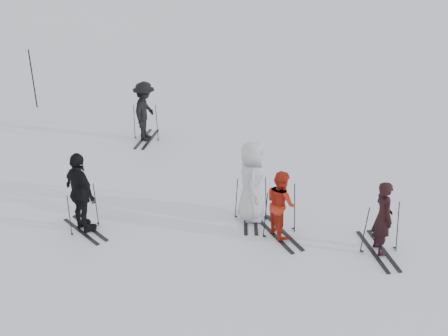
# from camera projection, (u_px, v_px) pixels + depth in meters

# --- Properties ---
(ground) EXTENTS (120.00, 120.00, 0.00)m
(ground) POSITION_uv_depth(u_px,v_px,m) (241.00, 221.00, 13.65)
(ground) COLOR silver
(ground) RESTS_ON ground
(skier_near_dark) EXTENTS (0.54, 0.70, 1.71)m
(skier_near_dark) POSITION_uv_depth(u_px,v_px,m) (383.00, 219.00, 12.13)
(skier_near_dark) COLOR black
(skier_near_dark) RESTS_ON ground
(skier_red) EXTENTS (0.62, 0.79, 1.61)m
(skier_red) POSITION_uv_depth(u_px,v_px,m) (281.00, 204.00, 12.78)
(skier_red) COLOR #B32614
(skier_red) RESTS_ON ground
(skier_grey) EXTENTS (1.00, 1.16, 2.01)m
(skier_grey) POSITION_uv_depth(u_px,v_px,m) (251.00, 182.00, 13.33)
(skier_grey) COLOR #B1B5BC
(skier_grey) RESTS_ON ground
(skier_uphill_left) EXTENTS (0.82, 1.24, 1.96)m
(skier_uphill_left) POSITION_uv_depth(u_px,v_px,m) (81.00, 194.00, 12.86)
(skier_uphill_left) COLOR black
(skier_uphill_left) RESTS_ON ground
(skier_uphill_far) EXTENTS (1.28, 1.41, 1.90)m
(skier_uphill_far) POSITION_uv_depth(u_px,v_px,m) (145.00, 112.00, 17.76)
(skier_uphill_far) COLOR black
(skier_uphill_far) RESTS_ON ground
(skis_near_dark) EXTENTS (1.88, 1.28, 1.25)m
(skis_near_dark) POSITION_uv_depth(u_px,v_px,m) (381.00, 228.00, 12.23)
(skis_near_dark) COLOR black
(skis_near_dark) RESTS_ON ground
(skis_red) EXTENTS (1.75, 0.95, 1.26)m
(skis_red) POSITION_uv_depth(u_px,v_px,m) (280.00, 211.00, 12.86)
(skis_red) COLOR black
(skis_red) RESTS_ON ground
(skis_grey) EXTENTS (1.79, 1.44, 1.16)m
(skis_grey) POSITION_uv_depth(u_px,v_px,m) (251.00, 198.00, 13.51)
(skis_grey) COLOR black
(skis_grey) RESTS_ON ground
(skis_uphill_left) EXTENTS (1.74, 1.29, 1.14)m
(skis_uphill_left) POSITION_uv_depth(u_px,v_px,m) (83.00, 209.00, 13.04)
(skis_uphill_left) COLOR black
(skis_uphill_left) RESTS_ON ground
(skis_uphill_far) EXTENTS (1.90, 1.70, 1.23)m
(skis_uphill_far) POSITION_uv_depth(u_px,v_px,m) (146.00, 122.00, 17.90)
(skis_uphill_far) COLOR black
(skis_uphill_far) RESTS_ON ground
(piste_marker) EXTENTS (0.05, 0.05, 2.17)m
(piste_marker) POSITION_uv_depth(u_px,v_px,m) (33.00, 79.00, 20.46)
(piste_marker) COLOR black
(piste_marker) RESTS_ON ground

